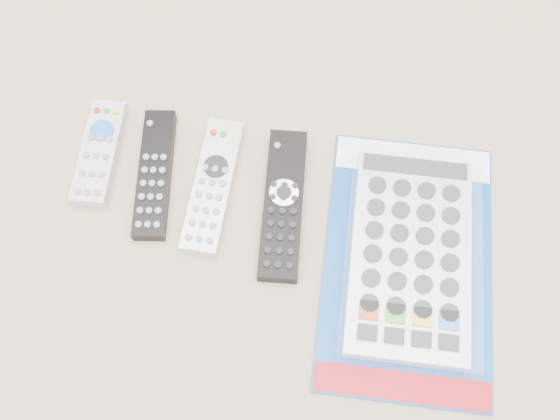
% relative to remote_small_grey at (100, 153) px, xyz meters
% --- Properties ---
extents(remote_small_grey, '(0.06, 0.16, 0.02)m').
position_rel_remote_small_grey_xyz_m(remote_small_grey, '(0.00, 0.00, 0.00)').
color(remote_small_grey, '#B1B1B4').
rests_on(remote_small_grey, ground).
extents(remote_slim_black, '(0.08, 0.20, 0.02)m').
position_rel_remote_small_grey_xyz_m(remote_slim_black, '(0.08, -0.02, -0.00)').
color(remote_slim_black, black).
rests_on(remote_slim_black, ground).
extents(remote_silver_dvd, '(0.06, 0.20, 0.02)m').
position_rel_remote_small_grey_xyz_m(remote_silver_dvd, '(0.17, -0.02, -0.00)').
color(remote_silver_dvd, '#BBBBC0').
rests_on(remote_silver_dvd, ground).
extents(remote_large_black, '(0.08, 0.22, 0.02)m').
position_rel_remote_small_grey_xyz_m(remote_large_black, '(0.27, -0.03, -0.00)').
color(remote_large_black, black).
rests_on(remote_large_black, ground).
extents(jumbo_remote_packaged, '(0.24, 0.37, 0.05)m').
position_rel_remote_small_grey_xyz_m(jumbo_remote_packaged, '(0.44, -0.07, 0.01)').
color(jumbo_remote_packaged, '#0D4396').
rests_on(jumbo_remote_packaged, ground).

